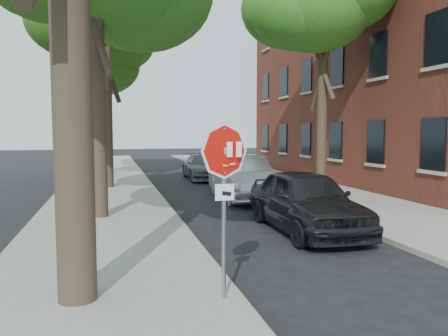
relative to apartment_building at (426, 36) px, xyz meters
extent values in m
plane|color=black|center=(-14.00, -14.00, -7.65)|extent=(120.00, 120.00, 0.00)
cube|color=gray|center=(-16.50, -2.00, -7.59)|extent=(4.00, 55.00, 0.12)
cube|color=gray|center=(-8.00, -2.00, -7.59)|extent=(4.00, 55.00, 0.12)
cube|color=#9E9384|center=(-14.45, -2.00, -7.59)|extent=(0.12, 55.00, 0.13)
cube|color=#9E9384|center=(-10.05, -2.00, -7.59)|extent=(0.12, 55.00, 0.13)
cube|color=brown|center=(0.00, 0.00, -0.15)|extent=(12.00, 20.00, 15.00)
cylinder|color=gray|center=(-14.70, -14.00, -6.23)|extent=(0.06, 0.06, 2.60)
cube|color=#99999E|center=(-14.70, -14.03, -5.33)|extent=(0.05, 0.06, 0.10)
cylinder|color=#99999E|center=(-14.70, -14.03, -5.33)|extent=(0.76, 0.32, 0.82)
cylinder|color=white|center=(-14.70, -14.05, -5.33)|extent=(0.76, 0.32, 0.82)
cylinder|color=red|center=(-14.70, -14.05, -5.33)|extent=(0.68, 0.29, 0.74)
cube|color=white|center=(-14.91, -14.06, -5.31)|extent=(0.08, 0.00, 0.22)
cube|color=white|center=(-14.77, -14.06, -5.31)|extent=(0.08, 0.00, 0.22)
cube|color=white|center=(-14.63, -14.06, -5.31)|extent=(0.08, 0.00, 0.22)
cube|color=white|center=(-14.49, -14.06, -5.31)|extent=(0.08, 0.00, 0.22)
cube|color=silver|center=(-14.81, -14.07, -5.52)|extent=(0.08, 0.00, 0.03)
cube|color=silver|center=(-14.70, -14.07, -5.54)|extent=(0.08, 0.00, 0.03)
cube|color=silver|center=(-14.59, -14.07, -5.52)|extent=(0.08, 0.00, 0.03)
cube|color=white|center=(-14.70, -14.04, -5.93)|extent=(0.28, 0.02, 0.24)
cube|color=black|center=(-14.67, -14.05, -5.95)|extent=(0.15, 0.00, 0.08)
cylinder|color=black|center=(-16.60, -7.00, -2.78)|extent=(0.44, 0.44, 9.50)
cylinder|color=black|center=(-16.40, 0.00, -2.53)|extent=(0.48, 0.48, 10.00)
ellipsoid|color=#1C480D|center=(-16.40, 0.00, 0.27)|extent=(4.62, 4.62, 3.70)
ellipsoid|color=#1C480D|center=(-17.24, 0.84, -0.15)|extent=(4.20, 4.20, 3.36)
cylinder|color=black|center=(-16.70, 7.00, -3.03)|extent=(0.40, 0.40, 9.00)
ellipsoid|color=#144E11|center=(-16.70, 7.00, -0.51)|extent=(4.16, 4.16, 3.33)
ellipsoid|color=#144E11|center=(-15.76, 6.43, 0.43)|extent=(3.40, 3.40, 2.72)
ellipsoid|color=#144E11|center=(-17.46, 7.76, -0.89)|extent=(3.78, 3.78, 3.02)
cylinder|color=black|center=(-8.00, -4.00, -3.03)|extent=(0.40, 0.40, 9.00)
ellipsoid|color=#144E11|center=(-8.00, -4.00, -0.51)|extent=(4.16, 4.16, 3.33)
ellipsoid|color=#144E11|center=(-8.76, -3.24, -0.89)|extent=(3.78, 3.78, 3.02)
imported|color=black|center=(-11.40, -9.79, -6.85)|extent=(1.98, 4.77, 1.61)
imported|color=#B3B4BC|center=(-11.40, -4.17, -6.82)|extent=(2.01, 5.16, 1.68)
imported|color=#504F55|center=(-11.40, 3.02, -6.98)|extent=(2.04, 4.72, 1.35)
camera|label=1|loc=(-16.29, -20.10, -5.05)|focal=35.00mm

